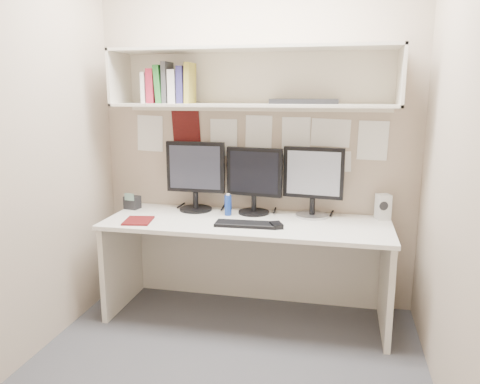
% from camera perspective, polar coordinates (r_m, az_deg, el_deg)
% --- Properties ---
extents(floor, '(2.40, 2.00, 0.01)m').
position_cam_1_polar(floor, '(3.02, -1.81, -20.31)').
color(floor, '#424146').
rests_on(floor, ground).
extents(wall_back, '(2.40, 0.02, 2.60)m').
position_cam_1_polar(wall_back, '(3.55, 1.98, 6.91)').
color(wall_back, tan).
rests_on(wall_back, ground).
extents(wall_front, '(2.40, 0.02, 2.60)m').
position_cam_1_polar(wall_front, '(1.63, -10.63, 0.60)').
color(wall_front, tan).
rests_on(wall_front, ground).
extents(wall_left, '(0.02, 2.00, 2.60)m').
position_cam_1_polar(wall_left, '(3.09, -24.19, 5.10)').
color(wall_left, tan).
rests_on(wall_left, ground).
extents(wall_right, '(0.02, 2.00, 2.60)m').
position_cam_1_polar(wall_right, '(2.56, 25.08, 3.78)').
color(wall_right, tan).
rests_on(wall_right, ground).
extents(desk, '(2.00, 0.70, 0.73)m').
position_cam_1_polar(desk, '(3.42, 0.81, -9.38)').
color(desk, silver).
rests_on(desk, floor).
extents(overhead_hutch, '(2.00, 0.38, 0.40)m').
position_cam_1_polar(overhead_hutch, '(3.39, 1.60, 13.78)').
color(overhead_hutch, beige).
rests_on(overhead_hutch, wall_back).
extents(pinned_papers, '(1.92, 0.01, 0.48)m').
position_cam_1_polar(pinned_papers, '(3.54, 1.96, 6.10)').
color(pinned_papers, white).
rests_on(pinned_papers, wall_back).
extents(monitor_left, '(0.45, 0.25, 0.53)m').
position_cam_1_polar(monitor_left, '(3.56, -5.45, 2.21)').
color(monitor_left, black).
rests_on(monitor_left, desk).
extents(monitor_center, '(0.42, 0.23, 0.49)m').
position_cam_1_polar(monitor_center, '(3.46, 1.74, 1.69)').
color(monitor_center, black).
rests_on(monitor_center, desk).
extents(monitor_right, '(0.44, 0.24, 0.51)m').
position_cam_1_polar(monitor_right, '(3.41, 8.91, 1.50)').
color(monitor_right, '#A5A5AA').
rests_on(monitor_right, desk).
extents(keyboard, '(0.43, 0.17, 0.02)m').
position_cam_1_polar(keyboard, '(3.18, 0.76, -3.95)').
color(keyboard, black).
rests_on(keyboard, desk).
extents(mouse, '(0.11, 0.13, 0.03)m').
position_cam_1_polar(mouse, '(3.15, 4.46, -4.06)').
color(mouse, black).
rests_on(mouse, desk).
extents(speaker, '(0.12, 0.12, 0.18)m').
position_cam_1_polar(speaker, '(3.48, 17.04, -1.74)').
color(speaker, silver).
rests_on(speaker, desk).
extents(blue_bottle, '(0.05, 0.05, 0.16)m').
position_cam_1_polar(blue_bottle, '(3.44, -1.47, -1.59)').
color(blue_bottle, navy).
rests_on(blue_bottle, desk).
extents(maroon_notebook, '(0.22, 0.25, 0.01)m').
position_cam_1_polar(maroon_notebook, '(3.36, -12.30, -3.44)').
color(maroon_notebook, '#550E10').
rests_on(maroon_notebook, desk).
extents(desk_phone, '(0.12, 0.11, 0.13)m').
position_cam_1_polar(desk_phone, '(3.73, -13.00, -1.22)').
color(desk_phone, black).
rests_on(desk_phone, desk).
extents(book_stack, '(0.36, 0.18, 0.29)m').
position_cam_1_polar(book_stack, '(3.51, -8.62, 12.77)').
color(book_stack, white).
rests_on(book_stack, overhead_hutch).
extents(hutch_tray, '(0.47, 0.18, 0.03)m').
position_cam_1_polar(hutch_tray, '(3.32, 7.83, 10.89)').
color(hutch_tray, black).
rests_on(hutch_tray, overhead_hutch).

